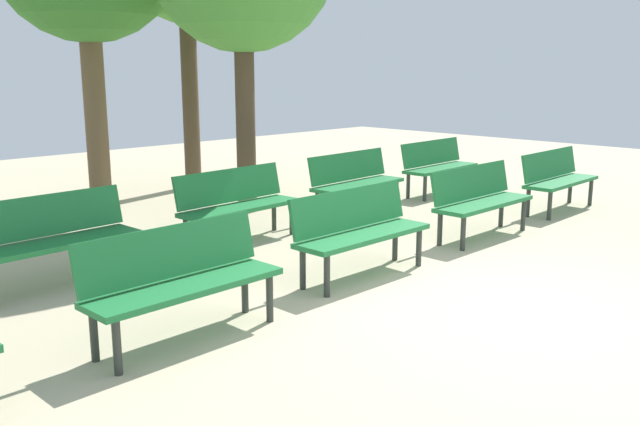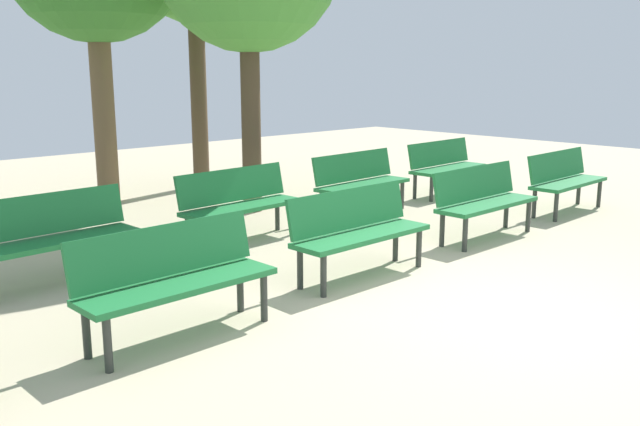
# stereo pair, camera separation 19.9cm
# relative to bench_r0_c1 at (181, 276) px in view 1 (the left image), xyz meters

# --- Properties ---
(ground_plane) EXTENTS (26.21, 26.21, 0.00)m
(ground_plane) POSITION_rel_bench_r0_c1_xyz_m (2.23, -1.50, -0.50)
(ground_plane) COLOR #BCAD8E
(bench_r0_c1) EXTENTS (1.61, 0.50, 0.87)m
(bench_r0_c1) POSITION_rel_bench_r0_c1_xyz_m (0.00, 0.00, 0.00)
(bench_r0_c1) COLOR #1E7238
(bench_r0_c1) RESTS_ON ground_plane
(bench_r0_c2) EXTENTS (1.60, 0.48, 0.87)m
(bench_r0_c2) POSITION_rel_bench_r0_c1_xyz_m (2.18, 0.11, 0.00)
(bench_r0_c2) COLOR #1E7238
(bench_r0_c2) RESTS_ON ground_plane
(bench_r0_c3) EXTENTS (1.60, 0.49, 0.87)m
(bench_r0_c3) POSITION_rel_bench_r0_c1_xyz_m (4.44, 0.12, 0.00)
(bench_r0_c3) COLOR #1E7238
(bench_r0_c3) RESTS_ON ground_plane
(bench_r0_c4) EXTENTS (1.61, 0.52, 0.87)m
(bench_r0_c4) POSITION_rel_bench_r0_c1_xyz_m (6.63, 0.18, 0.00)
(bench_r0_c4) COLOR #1E7238
(bench_r0_c4) RESTS_ON ground_plane
(bench_r1_c1) EXTENTS (1.62, 0.54, 0.87)m
(bench_r1_c1) POSITION_rel_bench_r0_c1_xyz_m (-0.12, 1.98, 0.00)
(bench_r1_c1) COLOR #1E7238
(bench_r1_c1) RESTS_ON ground_plane
(bench_r1_c2) EXTENTS (1.62, 0.56, 0.87)m
(bench_r1_c2) POSITION_rel_bench_r0_c1_xyz_m (2.18, 2.06, 0.00)
(bench_r1_c2) COLOR #1E7238
(bench_r1_c2) RESTS_ON ground_plane
(bench_r1_c3) EXTENTS (1.62, 0.55, 0.87)m
(bench_r1_c3) POSITION_rel_bench_r0_c1_xyz_m (4.38, 2.14, 0.00)
(bench_r1_c3) COLOR #1E7238
(bench_r1_c3) RESTS_ON ground_plane
(bench_r1_c4) EXTENTS (1.62, 0.54, 0.87)m
(bench_r1_c4) POSITION_rel_bench_r0_c1_xyz_m (6.53, 2.22, 0.00)
(bench_r1_c4) COLOR #1E7238
(bench_r1_c4) RESTS_ON ground_plane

